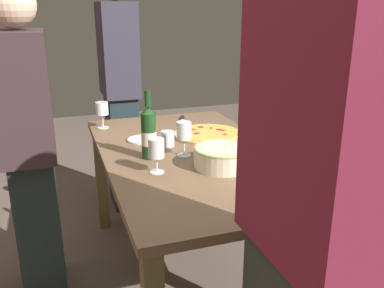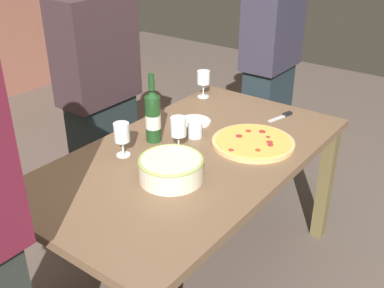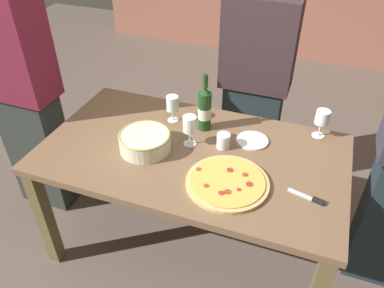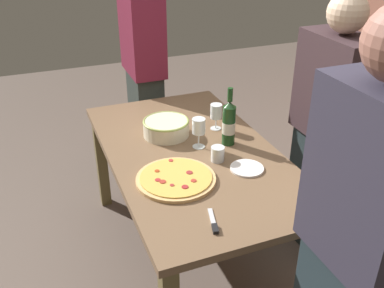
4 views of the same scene
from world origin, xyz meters
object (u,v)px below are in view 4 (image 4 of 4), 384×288
at_px(wine_glass_near_pizza, 216,113).
at_px(person_guest_left, 328,133).
at_px(wine_glass_by_bottle, 199,128).
at_px(wine_glass_far_left, 318,176).
at_px(cup_amber, 218,154).
at_px(dining_table, 192,165).
at_px(person_guest_right, 356,250).
at_px(person_host, 144,69).
at_px(wine_bottle, 229,123).
at_px(side_plate, 247,168).
at_px(pizza_knife, 214,224).
at_px(pizza, 176,179).
at_px(serving_bowl, 166,127).

xyz_separation_m(wine_glass_near_pizza, person_guest_left, (0.37, 0.54, -0.07)).
bearing_deg(wine_glass_by_bottle, wine_glass_far_left, 26.47).
bearing_deg(wine_glass_far_left, cup_amber, -148.75).
distance_m(dining_table, person_guest_right, 1.13).
bearing_deg(wine_glass_near_pizza, person_host, -168.10).
xyz_separation_m(wine_bottle, person_host, (-1.10, -0.18, -0.01)).
bearing_deg(cup_amber, wine_glass_far_left, 31.25).
xyz_separation_m(side_plate, person_guest_right, (0.81, -0.01, 0.13)).
bearing_deg(person_host, wine_glass_far_left, 13.17).
bearing_deg(person_guest_left, pizza_knife, 38.39).
height_order(wine_glass_by_bottle, person_guest_right, person_guest_right).
height_order(dining_table, wine_bottle, wine_bottle).
bearing_deg(pizza, cup_amber, 110.47).
relative_size(side_plate, person_guest_right, 0.10).
relative_size(wine_bottle, person_guest_left, 0.21).
bearing_deg(wine_glass_by_bottle, wine_glass_near_pizza, 133.45).
bearing_deg(dining_table, person_host, 177.56).
height_order(pizza, wine_glass_near_pizza, wine_glass_near_pizza).
relative_size(dining_table, cup_amber, 19.68).
xyz_separation_m(side_plate, person_guest_left, (-0.12, 0.59, 0.04)).
xyz_separation_m(cup_amber, side_plate, (0.14, 0.11, -0.04)).
height_order(wine_glass_by_bottle, pizza_knife, wine_glass_by_bottle).
xyz_separation_m(wine_glass_far_left, cup_amber, (-0.47, -0.28, -0.07)).
distance_m(wine_bottle, person_guest_left, 0.59).
bearing_deg(person_host, wine_glass_by_bottle, 2.73).
xyz_separation_m(wine_bottle, wine_glass_near_pizza, (-0.20, 0.01, -0.02)).
height_order(wine_glass_near_pizza, wine_glass_far_left, wine_glass_far_left).
distance_m(wine_glass_near_pizza, person_host, 0.92).
distance_m(wine_glass_near_pizza, person_guest_left, 0.66).
bearing_deg(dining_table, side_plate, 34.83).
bearing_deg(dining_table, wine_glass_by_bottle, 121.38).
xyz_separation_m(cup_amber, person_guest_left, (0.02, 0.69, 0.00)).
xyz_separation_m(dining_table, pizza, (0.25, -0.18, 0.10)).
bearing_deg(cup_amber, pizza_knife, -26.15).
bearing_deg(dining_table, pizza, -36.60).
xyz_separation_m(dining_table, side_plate, (0.28, 0.19, 0.10)).
bearing_deg(cup_amber, pizza, -69.53).
relative_size(pizza, serving_bowl, 1.46).
relative_size(pizza_knife, person_host, 0.10).
distance_m(wine_glass_near_pizza, side_plate, 0.50).
distance_m(pizza, pizza_knife, 0.39).
relative_size(cup_amber, side_plate, 0.47).
bearing_deg(person_guest_left, wine_glass_far_left, 59.63).
distance_m(pizza, person_host, 1.38).
height_order(serving_bowl, wine_glass_far_left, wine_glass_far_left).
xyz_separation_m(pizza, wine_glass_near_pizza, (-0.45, 0.42, 0.10)).
bearing_deg(person_host, wine_glass_near_pizza, 14.34).
relative_size(serving_bowl, wine_glass_far_left, 1.69).
distance_m(wine_glass_by_bottle, person_guest_left, 0.76).
relative_size(wine_glass_near_pizza, cup_amber, 1.97).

